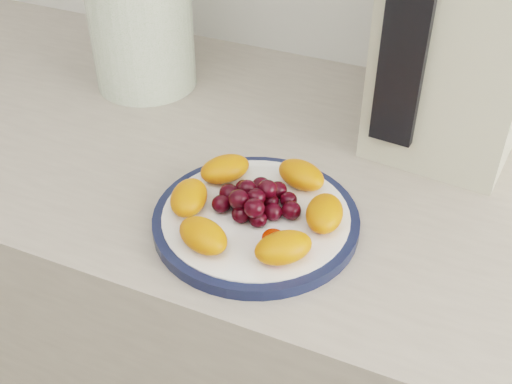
% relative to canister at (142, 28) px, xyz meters
% --- Properties ---
extents(counter, '(3.50, 0.60, 0.90)m').
position_rel_canister_xyz_m(counter, '(0.22, -0.10, -0.55)').
color(counter, '#AA9D8E').
rests_on(counter, floor).
extents(cabinet_face, '(3.48, 0.58, 0.84)m').
position_rel_canister_xyz_m(cabinet_face, '(0.22, -0.10, -0.58)').
color(cabinet_face, '#8A6C4E').
rests_on(cabinet_face, floor).
extents(plate_rim, '(0.24, 0.24, 0.01)m').
position_rel_canister_xyz_m(plate_rim, '(0.30, -0.25, -0.09)').
color(plate_rim, '#141B39').
rests_on(plate_rim, counter).
extents(plate_face, '(0.22, 0.22, 0.02)m').
position_rel_canister_xyz_m(plate_face, '(0.30, -0.25, -0.09)').
color(plate_face, white).
rests_on(plate_face, counter).
extents(canister, '(0.17, 0.17, 0.19)m').
position_rel_canister_xyz_m(canister, '(0.00, 0.00, 0.00)').
color(canister, '#33670F').
rests_on(canister, counter).
extents(appliance_body, '(0.21, 0.27, 0.32)m').
position_rel_canister_xyz_m(appliance_body, '(0.47, 0.05, 0.06)').
color(appliance_body, beige).
rests_on(appliance_body, counter).
extents(appliance_panel, '(0.06, 0.02, 0.24)m').
position_rel_canister_xyz_m(appliance_panel, '(0.42, -0.08, 0.07)').
color(appliance_panel, black).
rests_on(appliance_panel, appliance_body).
extents(fruit_plate, '(0.21, 0.21, 0.04)m').
position_rel_canister_xyz_m(fruit_plate, '(0.31, -0.26, -0.06)').
color(fruit_plate, '#D75B0D').
rests_on(fruit_plate, plate_face).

